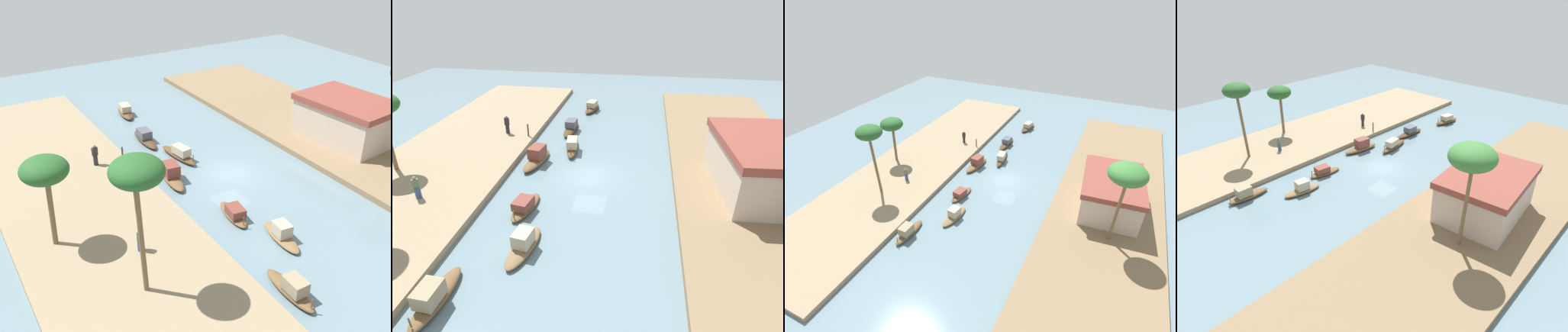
# 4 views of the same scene
# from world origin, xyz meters

# --- Properties ---
(river_water) EXTENTS (68.57, 68.57, 0.00)m
(river_water) POSITION_xyz_m (0.00, 0.00, 0.00)
(river_water) COLOR slate
(river_water) RESTS_ON ground
(riverbank_left) EXTENTS (45.51, 10.83, 0.47)m
(riverbank_left) POSITION_xyz_m (0.00, -11.53, 0.23)
(riverbank_left) COLOR #937F60
(riverbank_left) RESTS_ON ground
(riverbank_right) EXTENTS (45.51, 10.83, 0.47)m
(riverbank_right) POSITION_xyz_m (0.00, 11.53, 0.23)
(riverbank_right) COLOR #846B4C
(riverbank_right) RESTS_ON ground
(sampan_midstream) EXTENTS (3.77, 1.08, 1.26)m
(sampan_midstream) POSITION_xyz_m (12.42, -4.87, 0.46)
(sampan_midstream) COLOR brown
(sampan_midstream) RESTS_ON river_water
(sampan_with_red_awning) EXTENTS (3.42, 1.54, 0.93)m
(sampan_with_red_awning) POSITION_xyz_m (4.98, -3.30, 0.35)
(sampan_with_red_awning) COLOR brown
(sampan_with_red_awning) RESTS_ON river_water
(sampan_upstream_small) EXTENTS (3.86, 1.72, 1.12)m
(sampan_upstream_small) POSITION_xyz_m (-15.26, -2.21, 0.41)
(sampan_upstream_small) COLOR brown
(sampan_upstream_small) RESTS_ON river_water
(sampan_downstream_large) EXTENTS (4.42, 1.51, 1.19)m
(sampan_downstream_large) POSITION_xyz_m (-4.28, -2.20, 0.44)
(sampan_downstream_large) COLOR brown
(sampan_downstream_large) RESTS_ON river_water
(sampan_with_tall_canopy) EXTENTS (3.64, 1.55, 1.19)m
(sampan_with_tall_canopy) POSITION_xyz_m (8.47, -2.16, 0.40)
(sampan_with_tall_canopy) COLOR brown
(sampan_with_tall_canopy) RESTS_ON river_water
(sampan_foreground) EXTENTS (4.26, 1.74, 1.42)m
(sampan_foreground) POSITION_xyz_m (-1.43, -4.51, 0.51)
(sampan_foreground) COLOR brown
(sampan_foreground) RESTS_ON river_water
(sampan_near_left_bank) EXTENTS (4.27, 1.20, 1.13)m
(sampan_near_left_bank) POSITION_xyz_m (-8.63, -3.25, 0.41)
(sampan_near_left_bank) COLOR #47331E
(sampan_near_left_bank) RESTS_ON river_water
(person_on_near_bank) EXTENTS (0.44, 0.49, 1.74)m
(person_on_near_bank) POSITION_xyz_m (-5.99, -8.77, 1.25)
(person_on_near_bank) COLOR #232328
(person_on_near_bank) RESTS_ON riverbank_left
(person_by_mooring) EXTENTS (0.52, 0.52, 1.57)m
(person_by_mooring) POSITION_xyz_m (5.40, -10.31, 1.12)
(person_by_mooring) COLOR #33477A
(person_by_mooring) RESTS_ON riverbank_left
(mooring_post) EXTENTS (0.14, 0.14, 1.15)m
(mooring_post) POSITION_xyz_m (-5.65, -6.64, 1.04)
(mooring_post) COLOR #4C3823
(mooring_post) RESTS_ON riverbank_left
(palm_tree_left_near) EXTENTS (2.76, 2.76, 5.76)m
(palm_tree_left_near) POSITION_xyz_m (2.13, -14.32, 5.37)
(palm_tree_left_near) COLOR brown
(palm_tree_left_near) RESTS_ON riverbank_left
(palm_tree_left_far) EXTENTS (2.66, 2.66, 7.89)m
(palm_tree_left_far) POSITION_xyz_m (8.49, -11.56, 7.44)
(palm_tree_left_far) COLOR brown
(palm_tree_left_far) RESTS_ON riverbank_left
(riverside_building) EXTENTS (8.41, 6.35, 3.65)m
(riverside_building) POSITION_xyz_m (0.66, 11.51, 2.32)
(riverside_building) COLOR #C6B29E
(riverside_building) RESTS_ON riverbank_right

